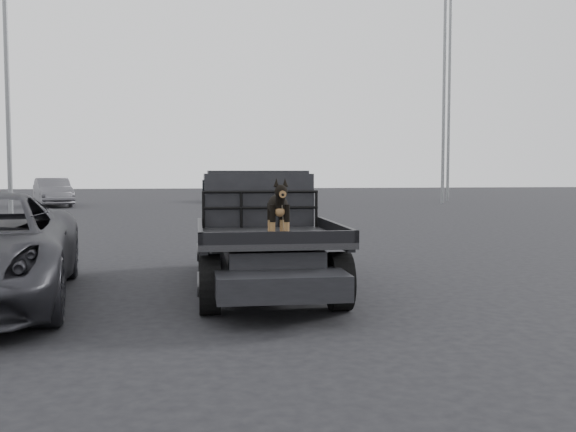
{
  "coord_description": "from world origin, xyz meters",
  "views": [
    {
      "loc": [
        -1.04,
        -7.79,
        1.79
      ],
      "look_at": [
        0.01,
        -0.4,
        1.27
      ],
      "focal_mm": 40.0,
      "sensor_mm": 36.0,
      "label": 1
    }
  ],
  "objects": [
    {
      "name": "distant_car_a",
      "position": [
        -8.32,
        26.29,
        0.72
      ],
      "size": [
        2.88,
        4.65,
        1.45
      ],
      "primitive_type": "imported",
      "rotation": [
        0.0,
        0.0,
        0.33
      ],
      "color": "#55545A",
      "rests_on": "ground"
    },
    {
      "name": "headache_rack",
      "position": [
        -0.06,
        2.1,
        1.2
      ],
      "size": [
        1.8,
        0.08,
        0.55
      ],
      "primitive_type": null,
      "color": "black",
      "rests_on": "flatbed_ute"
    },
    {
      "name": "ute_cab",
      "position": [
        -0.06,
        2.85,
        1.36
      ],
      "size": [
        1.72,
        1.3,
        0.88
      ],
      "primitive_type": null,
      "color": "black",
      "rests_on": "flatbed_ute"
    },
    {
      "name": "distant_car_b",
      "position": [
        1.21,
        30.43,
        0.69
      ],
      "size": [
        2.33,
        4.91,
        1.38
      ],
      "primitive_type": "imported",
      "rotation": [
        0.0,
        0.0,
        -0.08
      ],
      "color": "#4A4A50",
      "rests_on": "ground"
    },
    {
      "name": "floodlight_near",
      "position": [
        -8.25,
        18.51,
        8.25
      ],
      "size": [
        1.08,
        0.28,
        15.29
      ],
      "color": "slate",
      "rests_on": "ground"
    },
    {
      "name": "floodlight_far",
      "position": [
        14.31,
        30.03,
        7.76
      ],
      "size": [
        1.08,
        0.28,
        14.31
      ],
      "color": "slate",
      "rests_on": "ground"
    },
    {
      "name": "floodlight_mid",
      "position": [
        12.55,
        26.44,
        7.51
      ],
      "size": [
        1.08,
        0.28,
        13.83
      ],
      "color": "slate",
      "rests_on": "ground"
    },
    {
      "name": "ground",
      "position": [
        0.0,
        0.0,
        0.0
      ],
      "size": [
        120.0,
        120.0,
        0.0
      ],
      "primitive_type": "plane",
      "color": "black",
      "rests_on": "ground"
    },
    {
      "name": "dog",
      "position": [
        -0.01,
        0.39,
        1.29
      ],
      "size": [
        0.32,
        0.6,
        0.74
      ],
      "primitive_type": null,
      "color": "black",
      "rests_on": "flatbed_ute"
    },
    {
      "name": "flatbed_ute",
      "position": [
        -0.06,
        1.9,
        0.46
      ],
      "size": [
        2.0,
        5.4,
        0.92
      ],
      "primitive_type": null,
      "color": "black",
      "rests_on": "ground"
    }
  ]
}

